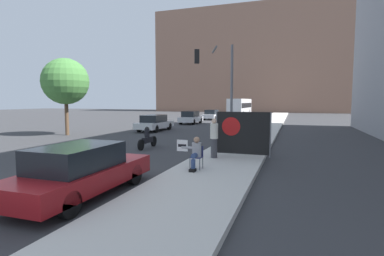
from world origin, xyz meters
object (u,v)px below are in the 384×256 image
at_px(parked_car_curbside, 81,171).
at_px(car_on_road_nearest, 154,123).
at_px(traffic_light_pole, 219,77).
at_px(seated_protester, 195,152).
at_px(protest_banner, 242,133).
at_px(street_tree_near_curb, 65,82).
at_px(car_on_road_distant, 212,115).
at_px(city_bus_on_road, 240,106).
at_px(car_on_road_midblock, 191,118).
at_px(motorcycle_on_road, 147,139).
at_px(jogger_on_sidewalk, 214,138).

bearing_deg(parked_car_curbside, car_on_road_nearest, 109.68).
bearing_deg(traffic_light_pole, seated_protester, -82.05).
xyz_separation_m(protest_banner, street_tree_near_curb, (-14.54, 5.51, 2.91)).
distance_m(car_on_road_nearest, car_on_road_distant, 17.41).
height_order(protest_banner, car_on_road_distant, protest_banner).
bearing_deg(car_on_road_distant, street_tree_near_curb, -103.66).
xyz_separation_m(seated_protester, traffic_light_pole, (-1.14, 8.15, 3.31)).
height_order(protest_banner, traffic_light_pole, traffic_light_pole).
bearing_deg(car_on_road_nearest, city_bus_on_road, 85.43).
bearing_deg(street_tree_near_curb, parked_car_curbside, -47.31).
xyz_separation_m(seated_protester, street_tree_near_curb, (-13.37, 8.64, 3.34)).
bearing_deg(street_tree_near_curb, protest_banner, -20.75).
xyz_separation_m(seated_protester, city_bus_on_road, (-6.01, 44.27, 0.96)).
height_order(protest_banner, car_on_road_midblock, protest_banner).
height_order(car_on_road_nearest, car_on_road_distant, car_on_road_nearest).
xyz_separation_m(protest_banner, car_on_road_midblock, (-9.25, 19.67, -0.49)).
xyz_separation_m(car_on_road_nearest, car_on_road_midblock, (0.36, 8.86, 0.03)).
relative_size(city_bus_on_road, motorcycle_on_road, 5.62).
xyz_separation_m(protest_banner, motorcycle_on_road, (-5.60, 1.68, -0.70)).
relative_size(car_on_road_midblock, street_tree_near_curb, 0.72).
distance_m(traffic_light_pole, motorcycle_on_road, 5.91).
distance_m(jogger_on_sidewalk, city_bus_on_road, 42.34).
distance_m(seated_protester, car_on_road_midblock, 24.19).
relative_size(seated_protester, city_bus_on_road, 0.10).
xyz_separation_m(motorcycle_on_road, street_tree_near_curb, (-8.94, 3.83, 3.62)).
height_order(protest_banner, motorcycle_on_road, protest_banner).
distance_m(traffic_light_pole, car_on_road_midblock, 16.56).
relative_size(traffic_light_pole, car_on_road_nearest, 1.29).
xyz_separation_m(car_on_road_nearest, motorcycle_on_road, (4.02, -9.14, -0.18)).
bearing_deg(jogger_on_sidewalk, car_on_road_distant, -57.88).
bearing_deg(motorcycle_on_road, street_tree_near_curb, 156.80).
height_order(parked_car_curbside, street_tree_near_curb, street_tree_near_curb).
distance_m(parked_car_curbside, street_tree_near_curb, 16.79).
height_order(traffic_light_pole, car_on_road_midblock, traffic_light_pole).
relative_size(protest_banner, city_bus_on_road, 0.20).
bearing_deg(city_bus_on_road, car_on_road_distant, -98.08).
relative_size(parked_car_curbside, car_on_road_distant, 1.07).
bearing_deg(car_on_road_nearest, seated_protester, -58.82).
distance_m(car_on_road_distant, city_bus_on_road, 13.10).
bearing_deg(traffic_light_pole, jogger_on_sidewalk, -78.13).
height_order(car_on_road_nearest, street_tree_near_curb, street_tree_near_curb).
distance_m(jogger_on_sidewalk, car_on_road_distant, 30.04).
bearing_deg(motorcycle_on_road, city_bus_on_road, 92.31).
distance_m(parked_car_curbside, car_on_road_distant, 35.23).
relative_size(car_on_road_nearest, street_tree_near_curb, 0.78).
bearing_deg(street_tree_near_curb, traffic_light_pole, -2.27).
bearing_deg(motorcycle_on_road, car_on_road_nearest, 113.73).
distance_m(seated_protester, jogger_on_sidewalk, 2.38).
distance_m(protest_banner, car_on_road_nearest, 14.48).
xyz_separation_m(protest_banner, car_on_road_distant, (-9.02, 28.21, -0.52)).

